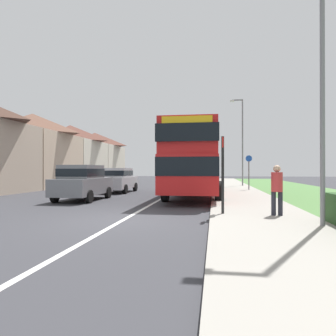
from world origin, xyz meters
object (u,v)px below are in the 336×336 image
at_px(cycle_route_sign, 249,171).
at_px(street_lamp_mid, 241,137).
at_px(double_decker_bus, 195,159).
at_px(street_lamp_near, 318,43).
at_px(parked_car_silver, 117,179).
at_px(pedestrian_at_stop, 277,188).
at_px(bus_stop_sign, 223,169).
at_px(parked_car_grey, 83,181).

distance_m(cycle_route_sign, street_lamp_mid, 6.37).
xyz_separation_m(double_decker_bus, cycle_route_sign, (3.47, 4.55, -0.72)).
height_order(street_lamp_near, street_lamp_mid, street_lamp_near).
bearing_deg(street_lamp_mid, parked_car_silver, -137.99).
height_order(pedestrian_at_stop, cycle_route_sign, cycle_route_sign).
bearing_deg(bus_stop_sign, street_lamp_mid, 83.21).
relative_size(parked_car_silver, street_lamp_mid, 0.52).
xyz_separation_m(parked_car_grey, cycle_route_sign, (8.86, 7.64, 0.48)).
relative_size(parked_car_silver, street_lamp_near, 0.48).
bearing_deg(street_lamp_near, double_decker_bus, 111.71).
bearing_deg(parked_car_grey, street_lamp_near, -34.12).
xyz_separation_m(bus_stop_sign, street_lamp_near, (2.34, -1.77, 3.19)).
bearing_deg(cycle_route_sign, street_lamp_mid, 90.30).
bearing_deg(bus_stop_sign, parked_car_silver, 124.46).
relative_size(parked_car_grey, bus_stop_sign, 1.54).
xyz_separation_m(double_decker_bus, parked_car_silver, (-5.34, 2.27, -1.25)).
relative_size(double_decker_bus, cycle_route_sign, 4.40).
relative_size(double_decker_bus, street_lamp_mid, 1.44).
distance_m(double_decker_bus, street_lamp_mid, 10.97).
bearing_deg(street_lamp_near, cycle_route_sign, 90.88).
height_order(pedestrian_at_stop, street_lamp_mid, street_lamp_mid).
bearing_deg(cycle_route_sign, parked_car_silver, -165.48).
height_order(parked_car_grey, street_lamp_mid, street_lamp_mid).
distance_m(double_decker_bus, bus_stop_sign, 7.61).
bearing_deg(double_decker_bus, bus_stop_sign, -79.86).
xyz_separation_m(parked_car_grey, pedestrian_at_stop, (8.37, -4.54, 0.02)).
distance_m(double_decker_bus, street_lamp_near, 10.27).
distance_m(parked_car_silver, cycle_route_sign, 9.11).
bearing_deg(parked_car_grey, bus_stop_sign, -33.04).
relative_size(parked_car_silver, pedestrian_at_stop, 2.39).
relative_size(double_decker_bus, bus_stop_sign, 4.27).
xyz_separation_m(street_lamp_near, street_lamp_mid, (-0.24, 19.41, -0.32)).
bearing_deg(cycle_route_sign, parked_car_grey, -139.21).
xyz_separation_m(double_decker_bus, parked_car_grey, (-5.39, -3.09, -1.19)).
bearing_deg(parked_car_silver, street_lamp_mid, 42.01).
bearing_deg(street_lamp_near, parked_car_grey, 145.88).
bearing_deg(double_decker_bus, street_lamp_near, -68.29).
relative_size(bus_stop_sign, street_lamp_mid, 0.34).
bearing_deg(street_lamp_near, street_lamp_mid, 90.71).
distance_m(pedestrian_at_stop, street_lamp_near, 4.14).
distance_m(parked_car_grey, pedestrian_at_stop, 9.52).
relative_size(pedestrian_at_stop, street_lamp_near, 0.20).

